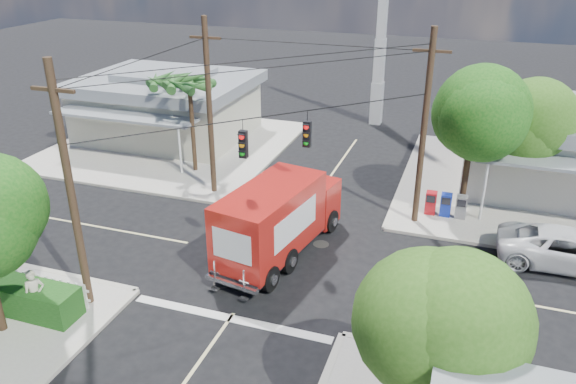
% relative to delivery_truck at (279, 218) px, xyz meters
% --- Properties ---
extents(ground, '(120.00, 120.00, 0.00)m').
position_rel_delivery_truck_xyz_m(ground, '(-0.11, -0.50, -1.66)').
color(ground, black).
rests_on(ground, ground).
extents(sidewalk_ne, '(14.12, 14.12, 0.14)m').
position_rel_delivery_truck_xyz_m(sidewalk_ne, '(10.76, 10.38, -1.59)').
color(sidewalk_ne, '#A7A297').
rests_on(sidewalk_ne, ground).
extents(sidewalk_nw, '(14.12, 14.12, 0.14)m').
position_rel_delivery_truck_xyz_m(sidewalk_nw, '(-10.99, 10.38, -1.59)').
color(sidewalk_nw, '#A7A297').
rests_on(sidewalk_nw, ground).
extents(road_markings, '(32.00, 32.00, 0.01)m').
position_rel_delivery_truck_xyz_m(road_markings, '(-0.11, -1.98, -1.65)').
color(road_markings, beige).
rests_on(road_markings, ground).
extents(building_nw, '(10.80, 10.20, 4.30)m').
position_rel_delivery_truck_xyz_m(building_nw, '(-12.11, 11.96, 0.56)').
color(building_nw, beige).
rests_on(building_nw, sidewalk_nw).
extents(radio_tower, '(0.80, 0.80, 17.00)m').
position_rel_delivery_truck_xyz_m(radio_tower, '(0.39, 19.50, 3.98)').
color(radio_tower, silver).
rests_on(radio_tower, ground).
extents(tree_ne_front, '(4.21, 4.14, 6.66)m').
position_rel_delivery_truck_xyz_m(tree_ne_front, '(7.09, 6.25, 3.11)').
color(tree_ne_front, '#422D1C').
rests_on(tree_ne_front, sidewalk_ne).
extents(tree_ne_back, '(3.77, 3.66, 5.82)m').
position_rel_delivery_truck_xyz_m(tree_ne_back, '(9.69, 8.45, 2.53)').
color(tree_ne_back, '#422D1C').
rests_on(tree_ne_back, sidewalk_ne).
extents(tree_se, '(3.67, 3.54, 5.62)m').
position_rel_delivery_truck_xyz_m(tree_se, '(6.89, -7.75, 2.38)').
color(tree_se, '#422D1C').
rests_on(tree_se, sidewalk_se).
extents(palm_nw_front, '(3.01, 3.08, 5.59)m').
position_rel_delivery_truck_xyz_m(palm_nw_front, '(-7.61, 7.00, 3.38)').
color(palm_nw_front, '#422D1C').
rests_on(palm_nw_front, sidewalk_nw).
extents(palm_nw_back, '(3.01, 3.08, 5.19)m').
position_rel_delivery_truck_xyz_m(palm_nw_back, '(-9.61, 8.50, 3.01)').
color(palm_nw_back, '#422D1C').
rests_on(palm_nw_back, sidewalk_nw).
extents(utility_poles, '(12.00, 10.68, 9.00)m').
position_rel_delivery_truck_xyz_m(utility_poles, '(-1.70, 1.10, 3.02)').
color(utility_poles, '#473321').
rests_on(utility_poles, ground).
extents(picket_fence, '(5.94, 0.06, 1.00)m').
position_rel_delivery_truck_xyz_m(picket_fence, '(-7.91, -6.10, -0.98)').
color(picket_fence, silver).
rests_on(picket_fence, sidewalk_sw).
extents(hedge_sw, '(6.20, 1.20, 1.10)m').
position_rel_delivery_truck_xyz_m(hedge_sw, '(-8.11, -6.90, -0.97)').
color(hedge_sw, '#124210').
rests_on(hedge_sw, sidewalk_sw).
extents(vending_boxes, '(1.90, 0.50, 1.10)m').
position_rel_delivery_truck_xyz_m(vending_boxes, '(6.39, 5.70, -0.97)').
color(vending_boxes, '#A50F16').
rests_on(vending_boxes, sidewalk_ne).
extents(delivery_truck, '(3.56, 7.81, 3.26)m').
position_rel_delivery_truck_xyz_m(delivery_truck, '(0.00, 0.00, 0.00)').
color(delivery_truck, black).
rests_on(delivery_truck, ground).
extents(parked_car, '(5.57, 2.64, 1.54)m').
position_rel_delivery_truck_xyz_m(parked_car, '(11.44, 2.91, -0.89)').
color(parked_car, silver).
rests_on(parked_car, ground).
extents(pedestrian, '(0.79, 0.81, 1.87)m').
position_rel_delivery_truck_xyz_m(pedestrian, '(-6.39, -7.06, -0.58)').
color(pedestrian, beige).
rests_on(pedestrian, sidewalk_sw).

